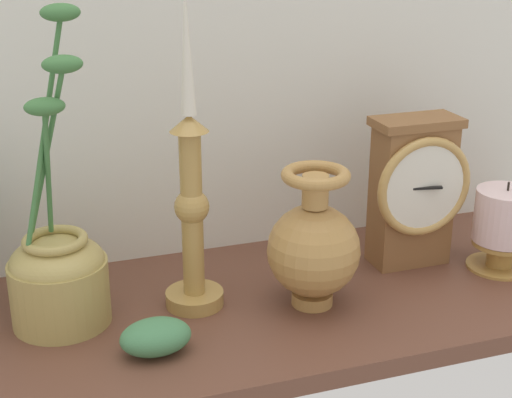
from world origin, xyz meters
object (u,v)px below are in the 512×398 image
at_px(candlestick_tall_left, 192,206).
at_px(mantel_clock, 414,190).
at_px(brass_vase_jar, 59,270).
at_px(pillar_candle_front, 504,225).
at_px(brass_vase_bulbous, 314,246).

bearing_deg(candlestick_tall_left, mantel_clock, 3.83).
bearing_deg(brass_vase_jar, pillar_candle_front, -4.19).
relative_size(brass_vase_bulbous, pillar_candle_front, 1.43).
distance_m(candlestick_tall_left, brass_vase_jar, 0.18).
height_order(brass_vase_bulbous, brass_vase_jar, brass_vase_jar).
distance_m(brass_vase_bulbous, brass_vase_jar, 0.31).
relative_size(brass_vase_bulbous, brass_vase_jar, 0.48).
bearing_deg(mantel_clock, brass_vase_jar, -178.65).
xyz_separation_m(mantel_clock, brass_vase_bulbous, (-0.18, -0.07, -0.03)).
height_order(mantel_clock, brass_vase_jar, brass_vase_jar).
relative_size(brass_vase_jar, pillar_candle_front, 2.97).
xyz_separation_m(mantel_clock, candlestick_tall_left, (-0.32, -0.02, 0.02)).
bearing_deg(mantel_clock, pillar_candle_front, -26.13).
xyz_separation_m(brass_vase_bulbous, brass_vase_jar, (-0.31, 0.06, -0.01)).
xyz_separation_m(candlestick_tall_left, pillar_candle_front, (0.43, -0.03, -0.07)).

